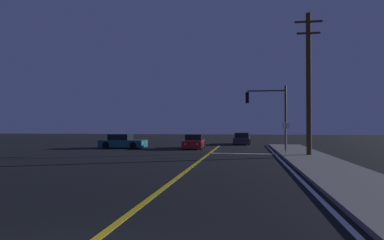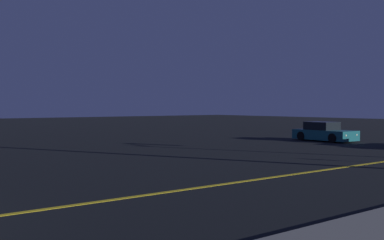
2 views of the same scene
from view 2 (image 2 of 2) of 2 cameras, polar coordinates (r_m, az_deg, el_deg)
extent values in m
cube|color=gold|center=(15.95, 8.61, -7.20)|extent=(0.20, 41.14, 0.01)
cube|color=#195960|center=(33.56, 16.10, -1.76)|extent=(4.41, 2.02, 0.68)
cube|color=black|center=(33.69, 15.76, -0.72)|extent=(2.05, 1.68, 0.60)
cylinder|color=black|center=(33.47, 18.85, -2.01)|extent=(0.65, 0.24, 0.64)
cylinder|color=black|center=(32.06, 17.03, -2.15)|extent=(0.65, 0.24, 0.64)
cylinder|color=black|center=(35.09, 15.26, -1.80)|extent=(0.65, 0.24, 0.64)
cylinder|color=black|center=(33.75, 13.38, -1.93)|extent=(0.65, 0.24, 0.64)
sphere|color=#FFF4CC|center=(32.78, 19.64, -1.74)|extent=(0.18, 0.18, 0.18)
sphere|color=#FFF4CC|center=(31.83, 18.45, -1.83)|extent=(0.18, 0.18, 0.18)
sphere|color=red|center=(35.34, 13.98, -1.44)|extent=(0.14, 0.14, 0.14)
sphere|color=red|center=(34.47, 12.73, -1.51)|extent=(0.14, 0.14, 0.14)
camera|label=1|loc=(9.37, -68.66, -1.43)|focal=32.48mm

